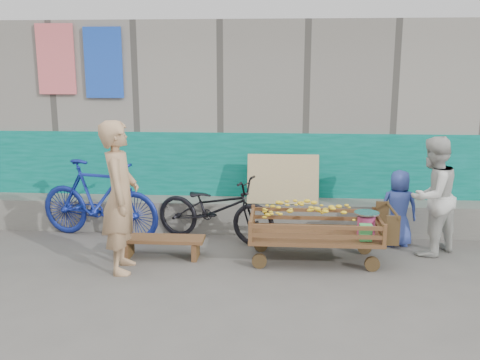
# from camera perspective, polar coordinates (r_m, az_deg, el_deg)

# --- Properties ---
(ground) EXTENTS (80.00, 80.00, 0.00)m
(ground) POSITION_cam_1_polar(r_m,az_deg,el_deg) (5.67, 1.50, -12.59)
(ground) COLOR #53514C
(ground) RESTS_ON ground
(building_wall) EXTENTS (12.00, 3.50, 3.00)m
(building_wall) POSITION_cam_1_polar(r_m,az_deg,el_deg) (9.23, 2.72, 6.56)
(building_wall) COLOR gray
(building_wall) RESTS_ON ground
(banana_cart) EXTENTS (1.74, 0.79, 0.74)m
(banana_cart) POSITION_cam_1_polar(r_m,az_deg,el_deg) (6.58, 7.73, -4.44)
(banana_cart) COLOR brown
(banana_cart) RESTS_ON ground
(bench) EXTENTS (1.06, 0.32, 0.27)m
(bench) POSITION_cam_1_polar(r_m,az_deg,el_deg) (6.80, -8.34, -6.63)
(bench) COLOR brown
(bench) RESTS_ON ground
(vendor_man) EXTENTS (0.51, 0.70, 1.77)m
(vendor_man) POSITION_cam_1_polar(r_m,az_deg,el_deg) (6.29, -12.66, -1.79)
(vendor_man) COLOR tan
(vendor_man) RESTS_ON ground
(woman) EXTENTS (0.93, 0.91, 1.51)m
(woman) POSITION_cam_1_polar(r_m,az_deg,el_deg) (7.13, 19.79, -1.64)
(woman) COLOR silver
(woman) RESTS_ON ground
(child) EXTENTS (0.51, 0.34, 1.03)m
(child) POSITION_cam_1_polar(r_m,az_deg,el_deg) (7.39, 16.55, -2.90)
(child) COLOR #374BA6
(child) RESTS_ON ground
(bicycle_dark) EXTENTS (1.82, 1.09, 0.90)m
(bicycle_dark) POSITION_cam_1_polar(r_m,az_deg,el_deg) (7.30, -2.69, -3.09)
(bicycle_dark) COLOR black
(bicycle_dark) RESTS_ON ground
(bicycle_blue) EXTENTS (1.90, 0.95, 1.10)m
(bicycle_blue) POSITION_cam_1_polar(r_m,az_deg,el_deg) (7.65, -14.84, -2.01)
(bicycle_blue) COLOR navy
(bicycle_blue) RESTS_ON ground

